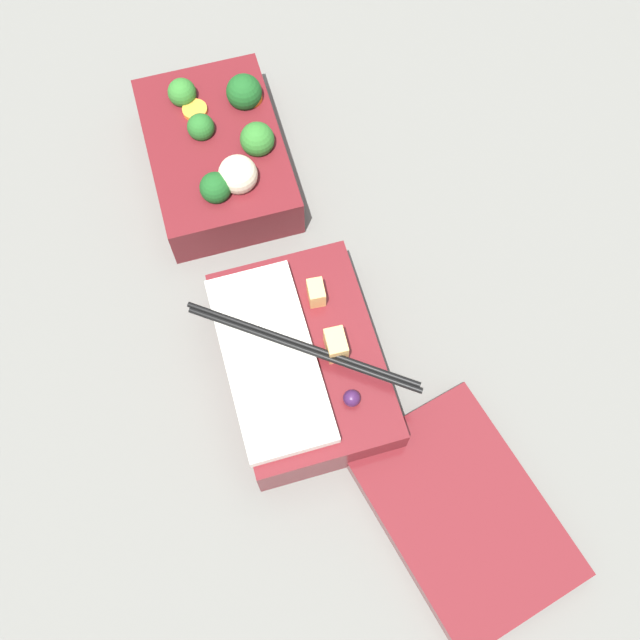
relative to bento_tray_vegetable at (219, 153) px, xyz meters
name	(u,v)px	position (x,y,z in m)	size (l,w,h in m)	color
ground_plane	(272,262)	(0.12, 0.02, -0.03)	(3.00, 3.00, 0.00)	slate
bento_tray_vegetable	(219,153)	(0.00, 0.00, 0.00)	(0.20, 0.14, 0.08)	maroon
bento_tray_rice	(299,362)	(0.25, 0.02, 0.00)	(0.20, 0.19, 0.08)	maroon
bento_lid	(463,513)	(0.42, 0.12, -0.02)	(0.20, 0.13, 0.02)	maroon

